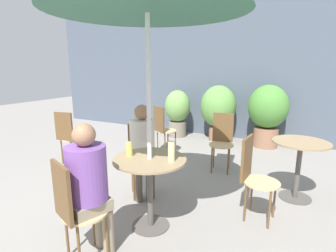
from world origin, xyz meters
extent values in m
plane|color=gray|center=(0.00, 0.00, 0.00)|extent=(20.00, 20.00, 0.00)
cube|color=#4C5666|center=(0.00, 4.00, 1.50)|extent=(10.00, 0.06, 3.00)
cylinder|color=#514C47|center=(0.24, 0.06, 0.01)|extent=(0.39, 0.39, 0.01)
cylinder|color=#514C47|center=(0.24, 0.06, 0.37)|extent=(0.06, 0.06, 0.72)
cylinder|color=#997F5B|center=(0.24, 0.06, 0.74)|extent=(0.73, 0.73, 0.02)
cylinder|color=#514C47|center=(1.57, 1.42, 0.01)|extent=(0.39, 0.39, 0.01)
cylinder|color=#514C47|center=(1.57, 1.42, 0.37)|extent=(0.06, 0.06, 0.72)
cylinder|color=#997F5B|center=(1.57, 1.42, 0.74)|extent=(0.67, 0.67, 0.02)
cylinder|color=tan|center=(-0.20, 0.60, 0.44)|extent=(0.38, 0.38, 0.02)
cylinder|color=brown|center=(-0.18, 0.78, 0.21)|extent=(0.02, 0.02, 0.43)
cylinder|color=brown|center=(-0.38, 0.62, 0.21)|extent=(0.02, 0.02, 0.43)
cylinder|color=brown|center=(-0.03, 0.58, 0.21)|extent=(0.02, 0.02, 0.43)
cylinder|color=brown|center=(-0.22, 0.43, 0.21)|extent=(0.02, 0.02, 0.43)
cube|color=brown|center=(-0.31, 0.74, 0.68)|extent=(0.27, 0.23, 0.47)
cylinder|color=tan|center=(-0.01, -0.60, 0.44)|extent=(0.38, 0.38, 0.02)
cylinder|color=brown|center=(-0.18, -0.67, 0.21)|extent=(0.02, 0.02, 0.43)
cylinder|color=brown|center=(0.06, -0.76, 0.21)|extent=(0.02, 0.02, 0.43)
cylinder|color=brown|center=(-0.09, -0.43, 0.21)|extent=(0.02, 0.02, 0.43)
cylinder|color=brown|center=(0.15, -0.52, 0.21)|extent=(0.02, 0.02, 0.43)
cube|color=brown|center=(-0.08, -0.76, 0.68)|extent=(0.32, 0.15, 0.47)
cylinder|color=tan|center=(1.23, 0.70, 0.44)|extent=(0.38, 0.38, 0.02)
cylinder|color=brown|center=(1.12, 0.84, 0.21)|extent=(0.02, 0.02, 0.43)
cylinder|color=brown|center=(1.10, 0.59, 0.21)|extent=(0.02, 0.02, 0.43)
cylinder|color=brown|center=(1.37, 0.82, 0.21)|extent=(0.02, 0.02, 0.43)
cylinder|color=brown|center=(1.35, 0.57, 0.21)|extent=(0.02, 0.02, 0.43)
cube|color=brown|center=(1.06, 0.72, 0.68)|extent=(0.06, 0.33, 0.47)
cylinder|color=tan|center=(0.47, 1.85, 0.44)|extent=(0.38, 0.38, 0.02)
cylinder|color=brown|center=(0.57, 1.99, 0.21)|extent=(0.02, 0.02, 0.43)
cylinder|color=brown|center=(0.32, 1.95, 0.21)|extent=(0.02, 0.02, 0.43)
cylinder|color=brown|center=(0.62, 1.75, 0.21)|extent=(0.02, 0.02, 0.43)
cylinder|color=brown|center=(0.37, 1.70, 0.21)|extent=(0.02, 0.02, 0.43)
cube|color=brown|center=(0.44, 2.02, 0.68)|extent=(0.33, 0.09, 0.47)
cylinder|color=tan|center=(-0.73, 2.28, 0.44)|extent=(0.38, 0.38, 0.02)
cylinder|color=brown|center=(-0.90, 2.23, 0.21)|extent=(0.02, 0.02, 0.43)
cylinder|color=brown|center=(-0.68, 2.12, 0.21)|extent=(0.02, 0.02, 0.43)
cylinder|color=brown|center=(-0.79, 2.45, 0.21)|extent=(0.02, 0.02, 0.43)
cylinder|color=brown|center=(-0.56, 2.34, 0.21)|extent=(0.02, 0.02, 0.43)
cube|color=brown|center=(-0.81, 2.13, 0.68)|extent=(0.30, 0.18, 0.47)
cylinder|color=tan|center=(-1.94, 1.06, 0.44)|extent=(0.38, 0.38, 0.02)
cylinder|color=brown|center=(-2.04, 0.92, 0.21)|extent=(0.02, 0.02, 0.43)
cylinder|color=brown|center=(-1.79, 0.96, 0.21)|extent=(0.02, 0.02, 0.43)
cylinder|color=brown|center=(-2.08, 1.17, 0.21)|extent=(0.02, 0.02, 0.43)
cylinder|color=brown|center=(-1.84, 1.21, 0.21)|extent=(0.02, 0.02, 0.43)
cube|color=brown|center=(-1.91, 0.89, 0.68)|extent=(0.33, 0.08, 0.47)
cylinder|color=brown|center=(-0.16, 0.44, 0.21)|extent=(0.09, 0.09, 0.42)
cylinder|color=brown|center=(-0.05, 0.52, 0.21)|extent=(0.09, 0.09, 0.42)
cube|color=brown|center=(-0.18, 0.57, 0.49)|extent=(0.39, 0.39, 0.09)
cylinder|color=beige|center=(-0.18, 0.57, 0.78)|extent=(0.31, 0.31, 0.48)
sphere|color=#9E7051|center=(-0.18, 0.57, 1.11)|extent=(0.18, 0.18, 0.18)
cylinder|color=gray|center=(0.12, -0.47, 0.21)|extent=(0.10, 0.10, 0.42)
cylinder|color=gray|center=(-0.02, -0.41, 0.21)|extent=(0.10, 0.10, 0.42)
cube|color=gray|center=(0.00, -0.56, 0.50)|extent=(0.38, 0.40, 0.10)
cylinder|color=#7A4C9E|center=(0.00, -0.56, 0.78)|extent=(0.34, 0.34, 0.47)
sphere|color=#9E7051|center=(0.00, -0.56, 1.11)|extent=(0.19, 0.19, 0.19)
cylinder|color=#DBC65B|center=(0.01, 0.03, 0.82)|extent=(0.07, 0.07, 0.15)
cylinder|color=beige|center=(0.46, 0.09, 0.85)|extent=(0.07, 0.07, 0.20)
cylinder|color=slate|center=(-1.07, 3.50, 0.18)|extent=(0.43, 0.43, 0.36)
ellipsoid|color=#709E51|center=(-1.07, 3.50, 0.73)|extent=(0.60, 0.60, 0.75)
cylinder|color=#93664C|center=(-0.11, 3.61, 0.15)|extent=(0.38, 0.38, 0.31)
ellipsoid|color=#609947|center=(-0.11, 3.61, 0.78)|extent=(0.79, 0.79, 0.93)
cylinder|color=#93664C|center=(0.93, 3.57, 0.20)|extent=(0.49, 0.49, 0.40)
ellipsoid|color=#4C8938|center=(0.93, 3.57, 0.85)|extent=(0.80, 0.80, 0.89)
cylinder|color=silver|center=(0.24, 0.06, 1.19)|extent=(0.04, 0.04, 2.39)
camera|label=1|loc=(1.52, -2.05, 1.65)|focal=28.00mm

